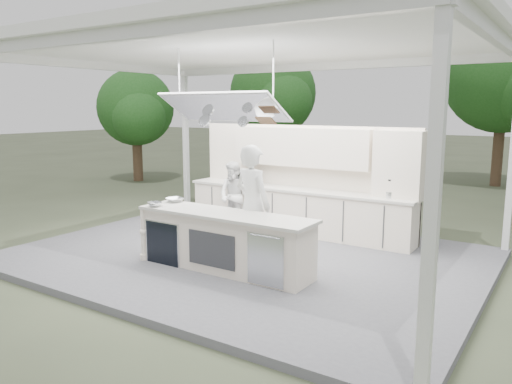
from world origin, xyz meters
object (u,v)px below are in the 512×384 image
Objects in this scene: demo_island at (224,241)px; sous_chef at (234,196)px; back_counter at (296,210)px; head_chef at (252,205)px.

demo_island is 2.09× the size of sous_chef.
back_counter is (-0.18, 2.81, 0.00)m from demo_island.
back_counter is 3.42× the size of sous_chef.
head_chef is at bearing -50.55° from sous_chef.
head_chef is (0.22, 0.52, 0.54)m from demo_island.
head_chef is at bearing 66.69° from demo_island.
head_chef is (0.40, -2.29, 0.53)m from back_counter.
head_chef is 2.43m from sous_chef.
demo_island is 0.78m from head_chef.
demo_island is at bearing -86.37° from back_counter.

